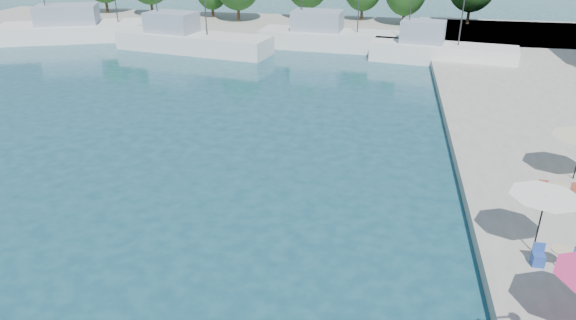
% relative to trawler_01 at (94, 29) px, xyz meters
% --- Properties ---
extents(quay_far, '(90.00, 16.00, 0.60)m').
position_rel_trawler_01_xyz_m(quay_far, '(22.79, 9.52, -0.77)').
color(quay_far, gray).
rests_on(quay_far, ground).
extents(trawler_01, '(21.75, 13.08, 10.20)m').
position_rel_trawler_01_xyz_m(trawler_01, '(0.00, 0.00, 0.00)').
color(trawler_01, white).
rests_on(trawler_01, ground).
extents(trawler_02, '(16.69, 7.10, 10.20)m').
position_rel_trawler_01_xyz_m(trawler_02, '(12.85, -3.82, 0.00)').
color(trawler_02, silver).
rests_on(trawler_02, ground).
extents(trawler_03, '(17.15, 5.69, 10.20)m').
position_rel_trawler_01_xyz_m(trawler_03, '(27.49, 0.16, 0.00)').
color(trawler_03, silver).
rests_on(trawler_03, ground).
extents(trawler_04, '(13.55, 5.49, 10.20)m').
position_rel_trawler_01_xyz_m(trawler_04, '(37.51, -4.11, 0.00)').
color(trawler_04, white).
rests_on(trawler_04, ground).
extents(umbrella_white, '(2.58, 2.58, 2.41)m').
position_rel_trawler_01_xyz_m(umbrella_white, '(38.75, -36.03, 1.69)').
color(umbrella_white, black).
rests_on(umbrella_white, quay_right).
extents(cafe_table_02, '(1.82, 0.70, 0.76)m').
position_rel_trawler_01_xyz_m(cafe_table_02, '(39.40, -36.88, -0.18)').
color(cafe_table_02, black).
rests_on(cafe_table_02, quay_right).
extents(cafe_table_03, '(1.82, 0.70, 0.76)m').
position_rel_trawler_01_xyz_m(cafe_table_03, '(40.82, -31.51, -0.18)').
color(cafe_table_03, black).
rests_on(cafe_table_03, quay_right).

